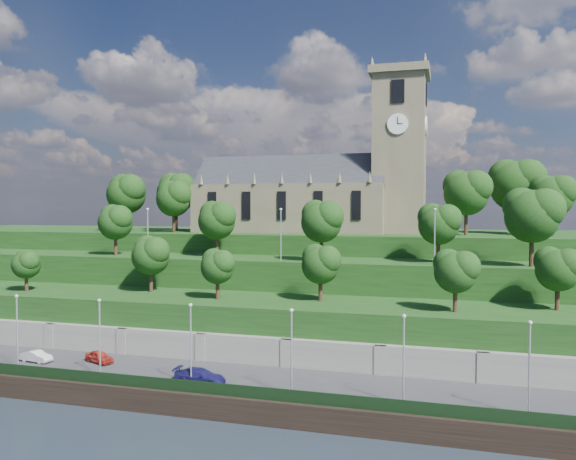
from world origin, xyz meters
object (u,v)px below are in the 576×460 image
(church, at_px, (319,187))
(car_left, at_px, (99,357))
(car_middle, at_px, (36,356))
(car_right, at_px, (200,376))

(church, height_order, car_left, church)
(car_middle, bearing_deg, car_right, -89.24)
(car_middle, distance_m, car_right, 20.95)
(church, xyz_separation_m, car_middle, (-23.09, -40.38, -19.90))
(church, bearing_deg, car_right, -93.03)
(car_left, xyz_separation_m, car_middle, (-6.96, -1.63, -0.02))
(car_left, distance_m, car_middle, 7.15)
(car_middle, height_order, car_right, car_right)
(car_right, bearing_deg, church, -2.94)
(church, relative_size, car_right, 7.53)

